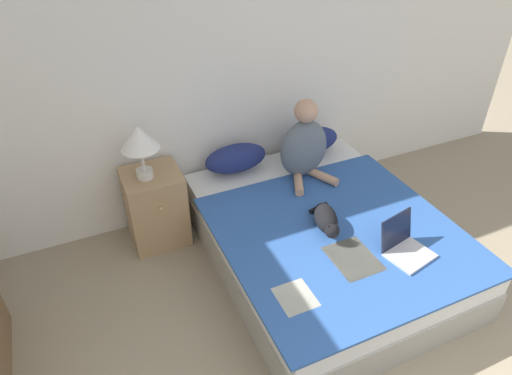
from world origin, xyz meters
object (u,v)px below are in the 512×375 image
at_px(bed, 323,240).
at_px(laptop_open, 405,246).
at_px(nightstand, 156,207).
at_px(cat_tabby, 326,219).
at_px(pillow_near, 236,158).
at_px(person_sitting, 304,146).
at_px(table_lamp, 139,140).
at_px(pillow_far, 310,141).

height_order(bed, laptop_open, laptop_open).
xyz_separation_m(bed, nightstand, (-1.09, 0.81, 0.10)).
relative_size(cat_tabby, nightstand, 0.68).
xyz_separation_m(bed, pillow_near, (-0.36, 0.87, 0.35)).
xyz_separation_m(person_sitting, nightstand, (-1.21, 0.24, -0.41)).
distance_m(cat_tabby, table_lamp, 1.45).
bearing_deg(person_sitting, cat_tabby, -105.50).
distance_m(nightstand, table_lamp, 0.64).
distance_m(pillow_far, nightstand, 1.47).
bearing_deg(laptop_open, pillow_far, 74.74).
height_order(bed, nightstand, nightstand).
bearing_deg(person_sitting, pillow_far, 51.13).
bearing_deg(table_lamp, nightstand, 32.05).
distance_m(pillow_far, laptop_open, 1.41).
bearing_deg(pillow_near, bed, -67.52).
xyz_separation_m(bed, pillow_far, (0.36, 0.87, 0.35)).
bearing_deg(pillow_near, table_lamp, -173.45).
relative_size(cat_tabby, laptop_open, 1.28).
bearing_deg(bed, laptop_open, -62.35).
height_order(bed, pillow_far, pillow_far).
bearing_deg(nightstand, laptop_open, -44.48).
bearing_deg(pillow_near, laptop_open, -65.49).
xyz_separation_m(pillow_far, nightstand, (-1.45, -0.06, -0.24)).
distance_m(cat_tabby, laptop_open, 0.56).
bearing_deg(bed, nightstand, 143.43).
height_order(pillow_near, nightstand, pillow_near).
bearing_deg(bed, person_sitting, 78.06).
xyz_separation_m(pillow_far, person_sitting, (-0.24, -0.30, 0.16)).
distance_m(pillow_near, table_lamp, 0.88).
relative_size(bed, pillow_far, 3.77).
bearing_deg(table_lamp, cat_tabby, -39.69).
height_order(nightstand, table_lamp, table_lamp).
distance_m(pillow_far, cat_tabby, 1.07).
height_order(laptop_open, table_lamp, table_lamp).
relative_size(laptop_open, table_lamp, 0.80).
bearing_deg(cat_tabby, nightstand, -114.55).
bearing_deg(pillow_far, table_lamp, -176.59).
xyz_separation_m(bed, table_lamp, (-1.14, 0.78, 0.74)).
height_order(person_sitting, laptop_open, person_sitting).
relative_size(person_sitting, laptop_open, 1.98).
bearing_deg(cat_tabby, pillow_near, -146.03).
relative_size(bed, table_lamp, 4.70).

